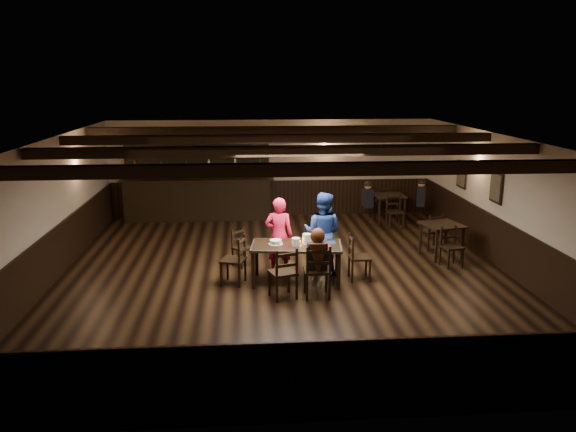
{
  "coord_description": "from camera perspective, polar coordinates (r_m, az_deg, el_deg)",
  "views": [
    {
      "loc": [
        -0.77,
        -10.62,
        3.83
      ],
      "look_at": [
        0.08,
        0.2,
        1.15
      ],
      "focal_mm": 35.0,
      "sensor_mm": 36.0,
      "label": 1
    }
  ],
  "objects": [
    {
      "name": "menu_red",
      "position": [
        10.56,
        3.66,
        -3.07
      ],
      "size": [
        0.29,
        0.21,
        0.0
      ],
      "primitive_type": "cube",
      "rotation": [
        0.0,
        0.0,
        0.07
      ],
      "color": "maroon",
      "rests_on": "dining_table"
    },
    {
      "name": "chair_end_left",
      "position": [
        10.65,
        -5.18,
        -4.1
      ],
      "size": [
        0.53,
        0.54,
        0.94
      ],
      "color": "black",
      "rests_on": "ground"
    },
    {
      "name": "plate_stack_b",
      "position": [
        10.69,
        1.93,
        -2.32
      ],
      "size": [
        0.16,
        0.16,
        0.19
      ],
      "primitive_type": "cylinder",
      "color": "white",
      "rests_on": "dining_table"
    },
    {
      "name": "chair_near_right",
      "position": [
        9.93,
        3.05,
        -5.24
      ],
      "size": [
        0.46,
        0.44,
        0.99
      ],
      "color": "black",
      "rests_on": "ground"
    },
    {
      "name": "dining_table",
      "position": [
        10.66,
        0.86,
        -3.3
      ],
      "size": [
        1.79,
        1.04,
        0.75
      ],
      "color": "black",
      "rests_on": "ground"
    },
    {
      "name": "ground",
      "position": [
        11.32,
        -0.33,
        -5.9
      ],
      "size": [
        10.0,
        10.0,
        0.0
      ],
      "primitive_type": "plane",
      "color": "black",
      "rests_on": "ground"
    },
    {
      "name": "cake",
      "position": [
        10.66,
        -1.26,
        -2.68
      ],
      "size": [
        0.27,
        0.27,
        0.09
      ],
      "color": "white",
      "rests_on": "dining_table"
    },
    {
      "name": "back_table_a",
      "position": [
        12.62,
        15.37,
        -1.23
      ],
      "size": [
        0.94,
        0.94,
        0.75
      ],
      "color": "black",
      "rests_on": "ground"
    },
    {
      "name": "drink_glass",
      "position": [
        10.72,
        2.44,
        -2.47
      ],
      "size": [
        0.08,
        0.08,
        0.12
      ],
      "primitive_type": "cylinder",
      "color": "silver",
      "rests_on": "dining_table"
    },
    {
      "name": "plate_stack_a",
      "position": [
        10.57,
        0.8,
        -2.63
      ],
      "size": [
        0.16,
        0.16,
        0.15
      ],
      "primitive_type": "cylinder",
      "color": "white",
      "rests_on": "dining_table"
    },
    {
      "name": "tea_light",
      "position": [
        10.73,
        1.19,
        -2.65
      ],
      "size": [
        0.04,
        0.04,
        0.06
      ],
      "color": "#A5A8AD",
      "rests_on": "dining_table"
    },
    {
      "name": "pepper_shaker",
      "position": [
        10.6,
        3.0,
        -2.78
      ],
      "size": [
        0.03,
        0.03,
        0.08
      ],
      "primitive_type": "cylinder",
      "color": "#A5A8AD",
      "rests_on": "dining_table"
    },
    {
      "name": "bg_patron_right",
      "position": [
        15.47,
        13.37,
        2.35
      ],
      "size": [
        0.32,
        0.41,
        0.74
      ],
      "color": "black",
      "rests_on": "ground"
    },
    {
      "name": "chair_far_pushed",
      "position": [
        11.74,
        -4.83,
        -2.86
      ],
      "size": [
        0.5,
        0.5,
        0.78
      ],
      "color": "black",
      "rests_on": "ground"
    },
    {
      "name": "chair_end_right",
      "position": [
        10.93,
        6.9,
        -3.81
      ],
      "size": [
        0.4,
        0.42,
        0.9
      ],
      "color": "black",
      "rests_on": "ground"
    },
    {
      "name": "bg_patron_left",
      "position": [
        15.08,
        8.1,
        2.21
      ],
      "size": [
        0.27,
        0.37,
        0.7
      ],
      "color": "black",
      "rests_on": "ground"
    },
    {
      "name": "room_shell",
      "position": [
        10.89,
        -0.3,
        2.85
      ],
      "size": [
        9.02,
        10.02,
        2.71
      ],
      "color": "beige",
      "rests_on": "ground"
    },
    {
      "name": "woman_pink",
      "position": [
        11.18,
        -0.92,
        -1.98
      ],
      "size": [
        0.61,
        0.44,
        1.55
      ],
      "primitive_type": "imported",
      "rotation": [
        0.0,
        0.0,
        3.01
      ],
      "color": "#F61748",
      "rests_on": "ground"
    },
    {
      "name": "man_blue",
      "position": [
        11.25,
        3.53,
        -1.67
      ],
      "size": [
        0.98,
        0.89,
        1.64
      ],
      "primitive_type": "imported",
      "rotation": [
        0.0,
        0.0,
        2.73
      ],
      "color": "navy",
      "rests_on": "ground"
    },
    {
      "name": "salt_shaker",
      "position": [
        10.53,
        2.79,
        -2.86
      ],
      "size": [
        0.04,
        0.04,
        0.09
      ],
      "primitive_type": "cylinder",
      "color": "silver",
      "rests_on": "dining_table"
    },
    {
      "name": "menu_blue",
      "position": [
        10.8,
        4.03,
        -2.7
      ],
      "size": [
        0.31,
        0.22,
        0.0
      ],
      "primitive_type": "cube",
      "rotation": [
        0.0,
        0.0,
        -0.01
      ],
      "color": "#102150",
      "rests_on": "dining_table"
    },
    {
      "name": "back_table_b",
      "position": [
        15.42,
        10.2,
        1.77
      ],
      "size": [
        0.83,
        0.83,
        0.75
      ],
      "color": "black",
      "rests_on": "ground"
    },
    {
      "name": "bar_counter",
      "position": [
        15.7,
        -9.12,
        2.31
      ],
      "size": [
        4.15,
        0.7,
        2.2
      ],
      "color": "black",
      "rests_on": "ground"
    },
    {
      "name": "chair_near_left",
      "position": [
        9.89,
        -0.34,
        -5.47
      ],
      "size": [
        0.55,
        0.54,
        0.95
      ],
      "color": "black",
      "rests_on": "ground"
    },
    {
      "name": "seated_person",
      "position": [
        9.91,
        3.02,
        -3.69
      ],
      "size": [
        0.35,
        0.52,
        0.85
      ],
      "color": "black",
      "rests_on": "ground"
    }
  ]
}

